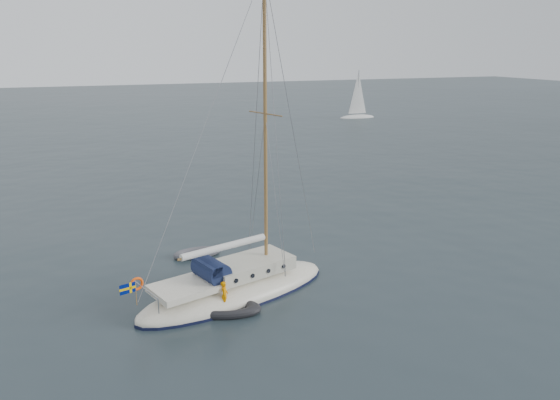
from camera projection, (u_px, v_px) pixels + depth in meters
name	position (u px, v px, depth m)	size (l,w,h in m)	color
ground	(269.00, 266.00, 28.74)	(300.00, 300.00, 0.00)	black
sailboat	(235.00, 273.00, 25.03)	(10.48, 3.13, 14.92)	silver
dinghy	(197.00, 253.00, 30.09)	(2.64, 1.19, 0.38)	#535258
rib	(220.00, 308.00, 23.68)	(3.56, 1.62, 1.47)	black
distant_yacht_b	(358.00, 96.00, 87.85)	(6.13, 3.27, 8.12)	silver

